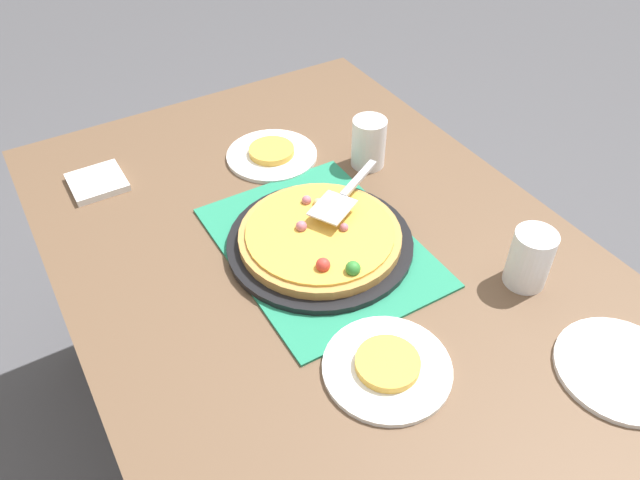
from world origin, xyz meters
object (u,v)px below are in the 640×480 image
(served_slice_right, at_px, (272,151))
(plate_side, at_px, (621,369))
(served_slice_left, at_px, (388,363))
(cup_far, at_px, (369,143))
(napkin_stack, at_px, (97,182))
(pizza_pan, at_px, (320,243))
(plate_near_left, at_px, (387,368))
(pizza_server, at_px, (344,195))
(cup_near, at_px, (530,258))
(pizza, at_px, (320,236))
(plate_far_right, at_px, (272,155))

(served_slice_right, bearing_deg, plate_side, 14.06)
(plate_side, relative_size, served_slice_left, 2.00)
(cup_far, bearing_deg, napkin_stack, -113.15)
(plate_side, xyz_separation_m, cup_far, (-0.72, -0.03, 0.06))
(pizza_pan, distance_m, cup_far, 0.32)
(plate_side, relative_size, cup_far, 1.83)
(served_slice_right, bearing_deg, plate_near_left, -10.53)
(plate_side, distance_m, served_slice_right, 0.89)
(plate_side, xyz_separation_m, pizza_server, (-0.57, -0.19, 0.06))
(pizza_pan, distance_m, cup_near, 0.41)
(pizza_server, xyz_separation_m, napkin_stack, (-0.40, -0.42, -0.06))
(pizza, xyz_separation_m, plate_side, (0.52, 0.28, -0.03))
(pizza_pan, distance_m, napkin_stack, 0.55)
(plate_side, height_order, cup_far, cup_far)
(plate_near_left, relative_size, cup_near, 1.83)
(plate_near_left, bearing_deg, plate_side, 58.82)
(pizza_pan, bearing_deg, cup_near, 45.69)
(cup_far, height_order, pizza_server, cup_far)
(served_slice_right, distance_m, cup_near, 0.66)
(pizza, xyz_separation_m, napkin_stack, (-0.44, -0.33, -0.03))
(pizza_pan, xyz_separation_m, cup_near, (0.28, 0.29, 0.05))
(cup_far, distance_m, pizza_server, 0.22)
(plate_near_left, distance_m, napkin_stack, 0.81)
(served_slice_right, xyz_separation_m, napkin_stack, (-0.11, -0.40, -0.01))
(pizza_pan, distance_m, plate_near_left, 0.32)
(pizza, relative_size, cup_far, 2.75)
(cup_far, bearing_deg, plate_far_right, -127.69)
(plate_near_left, relative_size, pizza_server, 0.99)
(napkin_stack, bearing_deg, pizza, 36.84)
(cup_far, bearing_deg, served_slice_left, -30.90)
(served_slice_right, distance_m, pizza_server, 0.30)
(cup_far, bearing_deg, pizza_pan, -52.01)
(napkin_stack, bearing_deg, pizza_server, 46.62)
(plate_near_left, xyz_separation_m, plate_far_right, (-0.66, 0.12, 0.00))
(served_slice_left, bearing_deg, plate_side, 58.82)
(served_slice_left, bearing_deg, napkin_stack, -160.12)
(plate_side, distance_m, cup_near, 0.25)
(plate_near_left, xyz_separation_m, plate_side, (0.20, 0.34, 0.00))
(plate_far_right, relative_size, pizza_server, 0.99)
(pizza_pan, distance_m, plate_side, 0.59)
(pizza_pan, xyz_separation_m, plate_near_left, (0.32, -0.06, -0.01))
(pizza, xyz_separation_m, cup_far, (-0.20, 0.25, 0.03))
(served_slice_left, height_order, napkin_stack, served_slice_left)
(plate_far_right, height_order, napkin_stack, napkin_stack)
(served_slice_left, distance_m, pizza_server, 0.40)
(pizza, xyz_separation_m, served_slice_left, (0.32, -0.06, -0.02))
(pizza_pan, bearing_deg, served_slice_left, -10.32)
(pizza, bearing_deg, pizza_pan, 167.37)
(pizza_pan, bearing_deg, plate_near_left, -10.32)
(plate_near_left, distance_m, served_slice_right, 0.67)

